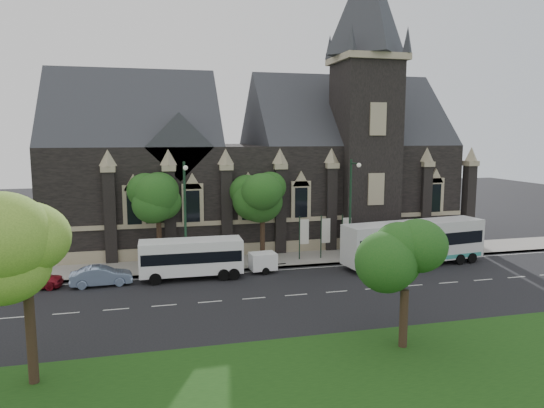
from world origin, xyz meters
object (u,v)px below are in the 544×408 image
object	(u,v)px
street_lamp_mid	(185,211)
car_far_red	(32,279)
box_trailer	(263,261)
banner_flag_left	(303,234)
street_lamp_near	(351,205)
banner_flag_right	(345,232)
sedan	(101,276)
tree_walk_right	(264,194)
tree_walk_left	(160,198)
banner_flag_center	(324,233)
tree_park_near	(32,242)
tour_coach	(414,242)
tree_park_east	(407,260)
shuttle_bus	(191,256)

from	to	relation	value
street_lamp_mid	car_far_red	distance (m)	12.02
box_trailer	car_far_red	bearing A→B (deg)	176.46
banner_flag_left	street_lamp_near	bearing A→B (deg)	-27.18
banner_flag_right	box_trailer	bearing A→B (deg)	-161.24
street_lamp_near	sedan	size ratio (longest dim) A/B	2.04
tree_walk_right	street_lamp_near	bearing A→B (deg)	-28.06
tree_walk_left	banner_flag_center	size ratio (longest dim) A/B	1.91
tree_park_near	tree_walk_left	xyz separation A→B (m)	(5.97, 19.47, -0.68)
banner_flag_right	box_trailer	size ratio (longest dim) A/B	1.31
banner_flag_left	banner_flag_right	xyz separation A→B (m)	(4.00, 0.00, 0.00)
tree_walk_left	box_trailer	size ratio (longest dim) A/B	2.51
tour_coach	sedan	world-z (taller)	tour_coach
street_lamp_mid	sedan	size ratio (longest dim) A/B	2.04
tree_park_near	banner_flag_center	size ratio (longest dim) A/B	2.14
tree_park_east	tree_walk_right	distance (m)	20.29
street_lamp_mid	box_trailer	world-z (taller)	street_lamp_mid
tree_park_near	shuttle_bus	xyz separation A→B (m)	(8.07, 14.67, -4.67)
street_lamp_mid	banner_flag_left	xyz separation A→B (m)	(10.29, 1.91, -2.73)
sedan	street_lamp_near	bearing A→B (deg)	-89.22
tree_walk_right	tree_walk_left	xyz separation A→B (m)	(-9.01, -0.01, -0.08)
car_far_red	banner_flag_left	bearing A→B (deg)	-77.25
box_trailer	sedan	world-z (taller)	box_trailer
tree_walk_left	sedan	bearing A→B (deg)	-131.55
tree_walk_left	banner_flag_right	world-z (taller)	tree_walk_left
street_lamp_near	tour_coach	distance (m)	6.19
tree_park_near	tree_walk_left	distance (m)	20.38
tree_park_near	tree_park_east	distance (m)	18.04
street_lamp_mid	banner_flag_left	bearing A→B (deg)	10.50
tree_walk_left	shuttle_bus	world-z (taller)	tree_walk_left
banner_flag_center	shuttle_bus	world-z (taller)	banner_flag_center
banner_flag_left	tour_coach	distance (m)	9.53
tree_park_near	street_lamp_mid	bearing A→B (deg)	63.90
tree_park_east	street_lamp_near	distance (m)	16.86
tree_walk_left	banner_flag_right	bearing A→B (deg)	-6.04
tree_walk_right	street_lamp_near	world-z (taller)	street_lamp_near
street_lamp_mid	tour_coach	xyz separation A→B (m)	(19.06, -1.80, -3.08)
banner_flag_left	tree_walk_right	bearing A→B (deg)	150.90
tree_walk_left	box_trailer	xyz separation A→B (m)	(7.84, -4.50, -4.83)
tree_walk_left	sedan	size ratio (longest dim) A/B	1.73
tree_walk_right	street_lamp_near	xyz separation A→B (m)	(6.79, -3.62, -0.71)
street_lamp_mid	box_trailer	size ratio (longest dim) A/B	2.96
box_trailer	car_far_red	world-z (taller)	box_trailer
tour_coach	car_far_red	bearing A→B (deg)	171.17
tree_walk_right	tree_park_east	bearing A→B (deg)	-81.58
banner_flag_left	banner_flag_center	xyz separation A→B (m)	(2.00, 0.00, 0.00)
tree_walk_left	street_lamp_mid	world-z (taller)	street_lamp_mid
banner_flag_left	tree_walk_left	bearing A→B (deg)	171.98
tree_walk_left	banner_flag_center	world-z (taller)	tree_walk_left
car_far_red	box_trailer	bearing A→B (deg)	-84.54
tree_park_east	sedan	size ratio (longest dim) A/B	1.43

